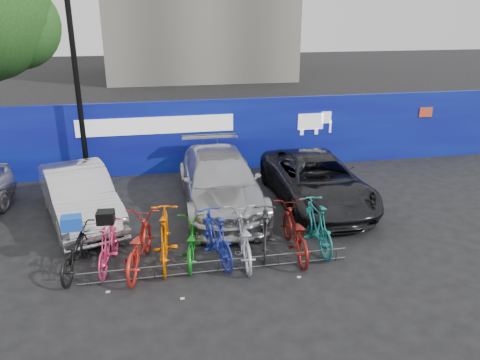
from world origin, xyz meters
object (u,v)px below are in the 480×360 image
object	(u,v)px
bike_5	(216,237)
bike_9	(316,225)
bike_1	(109,245)
car_2	(220,181)
bike_0	(75,250)
bike_rack	(218,266)
bike_2	(139,245)
car_3	(316,180)
car_1	(79,195)
bike_4	(191,242)
lamppost	(76,78)
bike_3	(165,237)
bike_6	(243,237)
bike_7	(265,232)
bike_8	(295,231)

from	to	relation	value
bike_5	bike_9	distance (m)	2.30
bike_1	bike_9	size ratio (longest dim) A/B	0.89
car_2	bike_0	world-z (taller)	car_2
bike_rack	bike_2	distance (m)	1.71
car_3	bike_2	bearing A→B (deg)	-150.99
car_1	bike_4	xyz separation A→B (m)	(2.59, -2.61, -0.25)
lamppost	bike_4	world-z (taller)	lamppost
car_2	bike_2	xyz separation A→B (m)	(-2.18, -2.96, -0.19)
car_3	bike_1	world-z (taller)	car_3
lamppost	bike_0	bearing A→B (deg)	-86.54
lamppost	bike_3	bearing A→B (deg)	-68.00
car_1	bike_5	size ratio (longest dim) A/B	2.25
bike_6	lamppost	bearing A→B (deg)	-52.16
bike_4	bike_0	bearing A→B (deg)	6.63
car_2	bike_7	distance (m)	2.87
car_1	car_3	size ratio (longest dim) A/B	0.87
bike_2	bike_5	distance (m)	1.63
bike_3	bike_2	bearing A→B (deg)	17.02
car_2	bike_4	size ratio (longest dim) A/B	2.97
bike_rack	bike_6	xyz separation A→B (m)	(0.62, 0.46, 0.36)
bike_9	bike_7	bearing A→B (deg)	-3.33
bike_rack	bike_0	world-z (taller)	bike_0
bike_8	car_3	bearing A→B (deg)	-115.68
bike_1	bike_4	distance (m)	1.71
bike_rack	bike_5	world-z (taller)	bike_5
bike_8	bike_5	bearing A→B (deg)	1.42
bike_7	lamppost	bearing A→B (deg)	-37.56
bike_2	bike_3	world-z (taller)	bike_3
bike_rack	bike_8	distance (m)	1.89
bike_0	bike_1	world-z (taller)	bike_1
car_1	lamppost	bearing A→B (deg)	75.05
bike_1	bike_2	xyz separation A→B (m)	(0.62, -0.17, 0.03)
car_2	car_3	world-z (taller)	car_2
bike_9	bike_5	bearing A→B (deg)	0.97
car_3	bike_1	distance (m)	6.00
bike_6	bike_7	xyz separation A→B (m)	(0.53, 0.21, -0.01)
lamppost	bike_9	xyz separation A→B (m)	(5.54, -5.37, -2.69)
car_2	bike_8	world-z (taller)	car_2
car_1	bike_5	world-z (taller)	car_1
bike_3	bike_5	distance (m)	1.08
bike_4	lamppost	bearing A→B (deg)	-55.85
car_3	bike_8	world-z (taller)	car_3
bike_2	bike_1	bearing A→B (deg)	-2.93
bike_7	bike_1	bearing A→B (deg)	13.04
bike_rack	car_2	bearing A→B (deg)	80.34
car_1	bike_1	bearing A→B (deg)	-88.24
bike_5	bike_8	world-z (taller)	bike_5
car_1	bike_rack	bearing A→B (deg)	-63.54
bike_5	bike_9	world-z (taller)	bike_9
bike_0	bike_2	bearing A→B (deg)	-175.86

